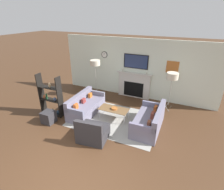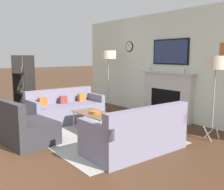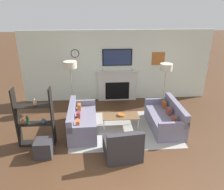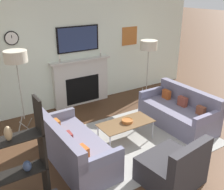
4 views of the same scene
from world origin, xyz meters
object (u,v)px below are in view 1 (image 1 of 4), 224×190
object	(u,v)px
couch_right	(149,121)
ottoman	(49,117)
coffee_table	(114,110)
floor_lamp_left	(95,63)
floor_lamp_right	(172,76)
armchair	(93,132)
shelf_unit	(51,97)
decorative_bowl	(114,108)
couch_left	(86,106)

from	to	relation	value
couch_right	ottoman	world-z (taller)	couch_right
coffee_table	floor_lamp_left	bearing A→B (deg)	136.30
floor_lamp_right	ottoman	distance (m)	4.87
coffee_table	ottoman	size ratio (longest dim) A/B	2.52
couch_right	armchair	size ratio (longest dim) A/B	1.78
coffee_table	floor_lamp_left	distance (m)	2.51
coffee_table	shelf_unit	world-z (taller)	shelf_unit
couch_right	ottoman	bearing A→B (deg)	-161.71
decorative_bowl	ottoman	size ratio (longest dim) A/B	0.53
couch_left	couch_right	xyz separation A→B (m)	(2.56, 0.00, 0.00)
floor_lamp_left	coffee_table	bearing A→B (deg)	-43.70
coffee_table	decorative_bowl	bearing A→B (deg)	-2.63
floor_lamp_left	floor_lamp_right	size ratio (longest dim) A/B	1.09
floor_lamp_left	shelf_unit	bearing A→B (deg)	-108.41
shelf_unit	ottoman	bearing A→B (deg)	-63.33
armchair	ottoman	world-z (taller)	armchair
coffee_table	floor_lamp_right	world-z (taller)	floor_lamp_right
shelf_unit	coffee_table	bearing A→B (deg)	16.59
couch_left	shelf_unit	size ratio (longest dim) A/B	1.12
shelf_unit	ottoman	world-z (taller)	shelf_unit
couch_right	floor_lamp_left	distance (m)	3.62
couch_left	couch_right	size ratio (longest dim) A/B	1.06
couch_right	coffee_table	size ratio (longest dim) A/B	1.55
coffee_table	floor_lamp_left	size ratio (longest dim) A/B	0.63
decorative_bowl	ottoman	distance (m)	2.42
couch_right	ottoman	size ratio (longest dim) A/B	3.91
shelf_unit	ottoman	xyz separation A→B (m)	(0.27, -0.53, -0.51)
coffee_table	floor_lamp_left	world-z (taller)	floor_lamp_left
floor_lamp_left	ottoman	size ratio (longest dim) A/B	4.00
decorative_bowl	floor_lamp_left	distance (m)	2.50
decorative_bowl	ottoman	xyz separation A→B (m)	(-2.08, -1.22, -0.22)
couch_left	armchair	xyz separation A→B (m)	(1.08, -1.31, -0.02)
couch_left	floor_lamp_right	bearing A→B (deg)	28.51
floor_lamp_left	couch_right	bearing A→B (deg)	-28.44
armchair	decorative_bowl	bearing A→B (deg)	84.72
couch_left	decorative_bowl	distance (m)	1.22
couch_left	floor_lamp_right	size ratio (longest dim) A/B	1.12
armchair	ottoman	xyz separation A→B (m)	(-1.95, 0.18, -0.05)
armchair	coffee_table	world-z (taller)	armchair
coffee_table	decorative_bowl	world-z (taller)	decorative_bowl
couch_left	shelf_unit	world-z (taller)	shelf_unit
armchair	shelf_unit	size ratio (longest dim) A/B	0.60
decorative_bowl	shelf_unit	xyz separation A→B (m)	(-2.35, -0.69, 0.29)
coffee_table	decorative_bowl	distance (m)	0.07
couch_left	floor_lamp_left	world-z (taller)	floor_lamp_left
floor_lamp_right	ottoman	world-z (taller)	floor_lamp_right
couch_left	armchair	size ratio (longest dim) A/B	1.88
couch_left	floor_lamp_left	size ratio (longest dim) A/B	1.03
floor_lamp_right	shelf_unit	bearing A→B (deg)	-151.71
couch_left	floor_lamp_right	distance (m)	3.57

